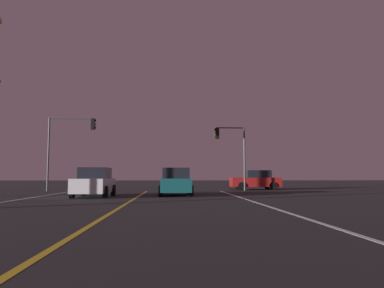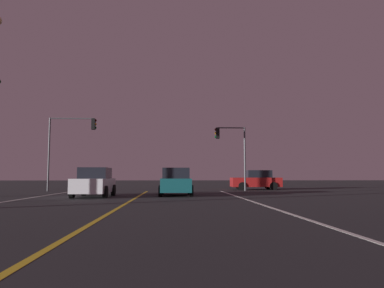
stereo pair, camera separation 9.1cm
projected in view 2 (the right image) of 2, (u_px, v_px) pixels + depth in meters
lane_edge_right at (298, 216)px, 11.16m from camera, size 0.16×36.92×0.01m
lane_center_divider at (102, 217)px, 10.88m from camera, size 0.16×36.92×0.01m
car_oncoming at (94, 183)px, 21.59m from camera, size 2.02×4.30×1.70m
car_crossing_side at (256, 180)px, 32.53m from camera, size 4.30×2.02×1.70m
car_ahead_far at (176, 182)px, 22.85m from camera, size 2.02×4.30×1.70m
traffic_light_near_right at (230, 144)px, 30.40m from camera, size 2.56×0.36×5.22m
traffic_light_near_left at (71, 136)px, 29.82m from camera, size 3.81×0.36×5.90m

